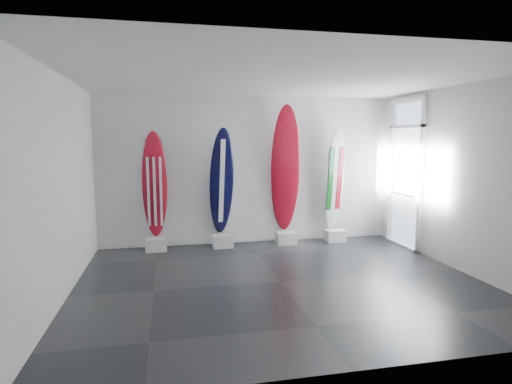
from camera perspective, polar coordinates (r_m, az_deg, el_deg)
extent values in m
plane|color=black|center=(6.41, 3.37, -12.18)|extent=(6.00, 6.00, 0.00)
plane|color=white|center=(6.11, 3.58, 15.43)|extent=(6.00, 6.00, 0.00)
plane|color=silver|center=(8.50, -1.00, 2.99)|extent=(6.00, 0.00, 6.00)
plane|color=silver|center=(3.74, 13.65, -2.62)|extent=(6.00, 0.00, 6.00)
plane|color=silver|center=(6.02, -25.23, 0.56)|extent=(0.00, 5.00, 5.00)
plane|color=silver|center=(7.45, 26.33, 1.65)|extent=(0.00, 5.00, 5.00)
cube|color=silver|center=(8.26, -13.54, -7.05)|extent=(0.40, 0.30, 0.24)
ellipsoid|color=maroon|center=(8.16, -13.76, 0.95)|extent=(0.47, 0.28, 2.06)
cube|color=silver|center=(8.32, -4.57, -6.77)|extent=(0.40, 0.30, 0.24)
ellipsoid|color=black|center=(8.21, -4.75, 1.41)|extent=(0.54, 0.48, 2.13)
cube|color=silver|center=(8.57, 4.16, -6.34)|extent=(0.40, 0.30, 0.24)
ellipsoid|color=maroon|center=(8.45, 4.06, 3.14)|extent=(0.64, 0.47, 2.59)
cube|color=silver|center=(8.92, 10.81, -5.91)|extent=(0.40, 0.30, 0.24)
ellipsoid|color=silver|center=(8.82, 10.74, 1.82)|extent=(0.54, 0.39, 2.16)
cube|color=silver|center=(8.54, -17.39, -5.13)|extent=(0.09, 0.02, 0.13)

